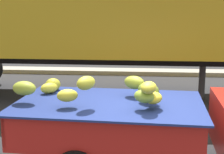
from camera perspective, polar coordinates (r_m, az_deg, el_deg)
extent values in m
cube|color=gray|center=(13.08, 5.90, 0.86)|extent=(80.00, 0.80, 0.16)
cube|color=#B21E19|center=(5.25, -0.45, -9.60)|extent=(2.81, 1.81, 0.08)
cube|color=#B21E19|center=(5.93, 0.70, -4.48)|extent=(2.72, 0.20, 0.44)
cube|color=#B21E19|center=(4.42, -2.03, -10.15)|extent=(2.72, 0.20, 0.44)
cube|color=#B21E19|center=(5.15, 14.51, -7.34)|extent=(0.14, 1.66, 0.44)
cube|color=#B21E19|center=(5.51, -14.37, -6.08)|extent=(0.14, 1.66, 0.44)
cube|color=#B21914|center=(5.97, 0.74, -4.77)|extent=(2.60, 0.16, 0.07)
cube|color=navy|center=(5.10, -0.46, -4.45)|extent=(2.93, 1.94, 0.03)
ellipsoid|color=gold|center=(4.55, 6.27, -1.82)|extent=(0.28, 0.35, 0.17)
ellipsoid|color=gold|center=(5.67, -10.71, -1.86)|extent=(0.36, 0.36, 0.18)
ellipsoid|color=olive|center=(5.02, 6.24, -2.27)|extent=(0.41, 0.38, 0.23)
ellipsoid|color=gold|center=(5.90, -10.07, -1.29)|extent=(0.31, 0.32, 0.22)
ellipsoid|color=gold|center=(4.68, -4.47, -1.03)|extent=(0.34, 0.39, 0.20)
ellipsoid|color=#97A12A|center=(5.36, 3.84, -0.95)|extent=(0.43, 0.41, 0.21)
ellipsoid|color=gold|center=(4.78, -7.64, -3.15)|extent=(0.35, 0.30, 0.18)
ellipsoid|color=yellow|center=(4.73, 7.06, -3.56)|extent=(0.31, 0.37, 0.16)
ellipsoid|color=#99A72F|center=(5.14, -14.79, -1.86)|extent=(0.43, 0.35, 0.21)
ellipsoid|color=olive|center=(4.64, 5.51, -3.32)|extent=(0.39, 0.39, 0.18)
cylinder|color=black|center=(6.13, -2.33, -9.05)|extent=(0.65, 0.24, 0.64)
cube|color=gold|center=(9.46, -4.73, 12.21)|extent=(12.02, 2.61, 2.70)
cube|color=black|center=(9.56, -4.59, 3.18)|extent=(11.04, 0.50, 0.30)
cylinder|color=#38383A|center=(9.64, 15.18, 0.01)|extent=(0.18, 0.18, 1.25)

